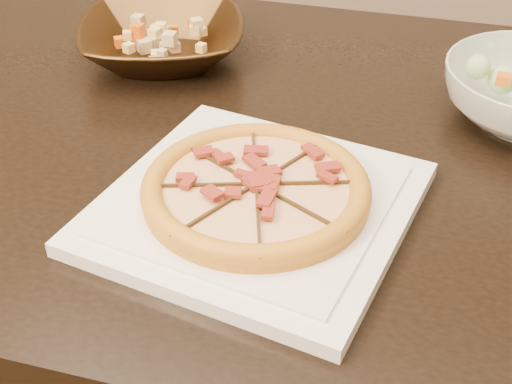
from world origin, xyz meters
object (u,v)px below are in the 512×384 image
dining_table (253,189)px  plate (256,206)px  pizza (256,189)px  bronze_bowl (162,41)px

dining_table → plate: plate is taller
pizza → plate: bearing=-10.3°
dining_table → bronze_bowl: bearing=145.1°
dining_table → plate: (0.07, -0.18, 0.11)m
pizza → bronze_bowl: bronze_bowl is taller
plate → pizza: bearing=169.7°
plate → pizza: size_ratio=1.40×
pizza → bronze_bowl: bearing=130.9°
dining_table → pizza: size_ratio=5.74×
plate → bronze_bowl: 0.42m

